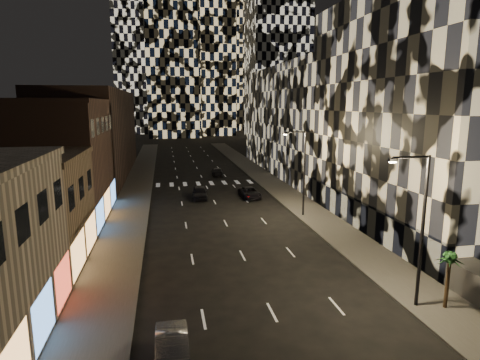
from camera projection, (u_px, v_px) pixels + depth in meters
name	position (u px, v px, depth m)	size (l,w,h in m)	color
sidewalk_left	(137.00, 185.00, 59.13)	(4.00, 120.00, 0.15)	#47443F
sidewalk_right	(268.00, 181.00, 62.77)	(4.00, 120.00, 0.15)	#47443F
curb_left	(152.00, 185.00, 59.52)	(0.20, 120.00, 0.15)	#4C4C47
curb_right	(255.00, 181.00, 62.39)	(0.20, 120.00, 0.15)	#4C4C47
retail_tan	(11.00, 215.00, 29.13)	(10.00, 10.00, 8.00)	#7F654C
retail_brown	(54.00, 163.00, 40.82)	(10.00, 15.00, 12.00)	#483129
retail_filler_left	(96.00, 134.00, 66.21)	(10.00, 40.00, 14.00)	#483129
midrise_right	(441.00, 114.00, 37.92)	(16.00, 25.00, 22.00)	#232326
midrise_base	(360.00, 215.00, 38.31)	(0.60, 25.00, 3.00)	#383838
midrise_filler_right	(315.00, 121.00, 69.67)	(16.00, 40.00, 18.00)	#232326
streetlight_near	(419.00, 221.00, 22.87)	(2.55, 0.25, 9.00)	black
streetlight_far	(302.00, 167.00, 42.18)	(2.55, 0.25, 9.00)	black
car_silver_parked	(172.00, 351.00, 18.52)	(1.52, 4.37, 1.44)	gray
car_dark_midlane	(200.00, 193.00, 50.96)	(1.86, 4.63, 1.58)	black
car_dark_oncoming	(217.00, 172.00, 67.67)	(1.78, 4.37, 1.27)	black
car_dark_rightlane	(250.00, 193.00, 51.45)	(2.22, 4.82, 1.34)	black
palm_tree	(449.00, 262.00, 23.10)	(1.69, 1.73, 3.38)	#47331E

